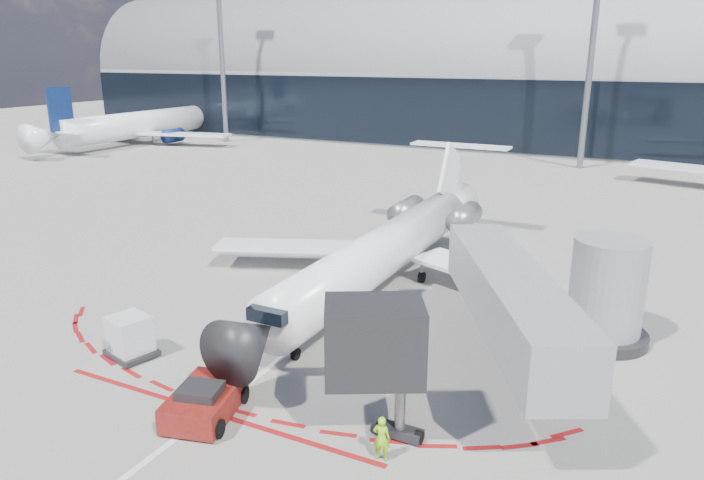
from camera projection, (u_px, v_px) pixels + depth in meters
The scene contains 14 objects.
ground at pixel (352, 304), 32.66m from camera, with size 260.00×260.00×0.00m, color gray.
apron_centerline at pixel (368, 292), 34.37m from camera, with size 0.25×40.00×0.01m, color silver.
apron_stop_bar at pixel (210, 412), 22.81m from camera, with size 14.00×0.25×0.01m, color maroon.
terminal_building at pixel (565, 84), 85.88m from camera, with size 150.00×24.15×24.00m.
jet_bridge at pixel (537, 302), 25.00m from camera, with size 10.03×15.20×4.90m.
light_mast_west at pixel (222, 54), 89.58m from camera, with size 0.70×0.70×25.00m, color slate.
light_mast_centre at pixel (591, 54), 68.05m from camera, with size 0.70×0.70×25.00m, color slate.
regional_jet at pixel (390, 246), 34.68m from camera, with size 22.35×27.56×6.90m.
pushback_tug at pixel (205, 401), 22.41m from camera, with size 2.88×5.33×1.36m.
ramp_worker at pixel (381, 438), 19.95m from camera, with size 0.57×0.37×1.55m, color #94E518.
uld_container at pixel (130, 337), 26.79m from camera, with size 2.32×2.12×1.84m.
safety_cone_left at pixel (149, 317), 30.50m from camera, with size 0.31×0.31×0.43m, color #FF5B05.
safety_cone_right at pixel (401, 406), 22.69m from camera, with size 0.39×0.39×0.54m, color #FF5B05.
bg_airliner_0 at pixel (143, 105), 90.77m from camera, with size 33.18×35.13×10.73m, color white, non-canonical shape.
Camera 1 is at (13.63, -27.12, 12.52)m, focal length 32.00 mm.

